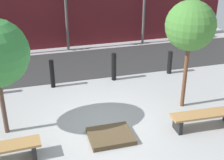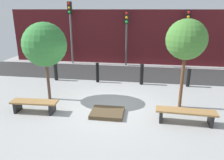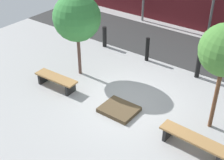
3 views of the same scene
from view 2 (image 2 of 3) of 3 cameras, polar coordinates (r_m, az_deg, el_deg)
The scene contains 15 objects.
ground_plane at distance 8.47m, azimuth -0.54°, elevation -7.19°, with size 18.00×18.00×0.00m, color #9F9F9F.
road_strip at distance 12.97m, azimuth 2.87°, elevation 1.88°, with size 18.00×3.25×0.01m, color #2E2E2E.
building_facade at distance 15.20m, azimuth 4.02°, elevation 11.15°, with size 16.20×0.50×3.59m, color #511419.
bench_left at distance 8.47m, azimuth -19.59°, elevation -5.98°, with size 1.70×0.54×0.44m.
bench_right at distance 7.65m, azimuth 18.69°, elevation -8.35°, with size 1.96×0.53×0.46m.
planter_bed at distance 7.91m, azimuth -1.24°, elevation -8.57°, with size 1.15×0.97×0.14m, color #4E3E29.
tree_behind_left_bench at distance 9.03m, azimuth -17.16°, elevation 8.80°, with size 1.73×1.73×3.16m.
tree_behind_right_bench at distance 8.23m, azimuth 18.83°, elevation 9.88°, with size 1.45×1.45×3.32m.
bollard_far_left at distance 11.91m, azimuth -14.48°, elevation 2.17°, with size 0.19×0.19×0.94m, color black.
bollard_left at distance 11.22m, azimuth -3.82°, elevation 1.94°, with size 0.16×0.16×1.01m, color black.
bollard_center at distance 10.97m, azimuth 7.76°, elevation 1.48°, with size 0.18×0.18×1.03m, color black.
bollard_right at distance 11.20m, azimuth 19.34°, elevation 0.56°, with size 0.18×0.18×0.89m, color black.
traffic_light_west at distance 15.17m, azimuth -10.81°, elevation 14.64°, with size 0.28×0.27×4.08m.
traffic_light_mid_west at distance 14.41m, azimuth 3.83°, elevation 13.27°, with size 0.28×0.27×3.49m.
traffic_light_mid_east at distance 14.57m, azimuth 18.98°, elevation 12.56°, with size 0.28×0.27×3.55m.
Camera 2 is at (1.23, -7.57, 3.61)m, focal length 35.00 mm.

